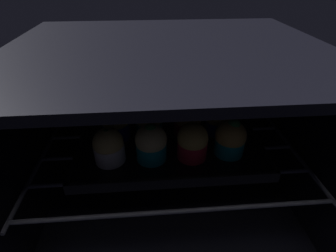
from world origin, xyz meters
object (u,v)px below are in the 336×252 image
at_px(muffin_row1_col3, 219,118).
at_px(muffin_row2_col0, 115,106).
at_px(muffin_row2_col3, 214,103).
at_px(muffin_row0_col2, 192,142).
at_px(muffin_row2_col1, 151,104).
at_px(muffin_row0_col0, 109,146).
at_px(muffin_row2_col2, 182,103).
at_px(baking_tray, 168,136).
at_px(muffin_row0_col3, 230,138).
at_px(muffin_row0_col1, 151,143).
at_px(muffin_row1_col0, 116,122).
at_px(muffin_row1_col2, 187,119).
at_px(muffin_row1_col1, 149,120).

distance_m(muffin_row1_col3, muffin_row2_col0, 0.25).
bearing_deg(muffin_row2_col3, muffin_row0_col2, -117.26).
xyz_separation_m(muffin_row2_col1, muffin_row2_col3, (0.16, -0.00, -0.00)).
xyz_separation_m(muffin_row1_col3, muffin_row2_col3, (0.01, 0.07, -0.00)).
distance_m(muffin_row0_col0, muffin_row2_col2, 0.22).
bearing_deg(muffin_row2_col1, baking_tray, -65.53).
xyz_separation_m(muffin_row1_col3, muffin_row2_col0, (-0.24, 0.07, 0.00)).
distance_m(muffin_row0_col0, muffin_row2_col3, 0.29).
bearing_deg(muffin_row1_col3, muffin_row0_col0, -160.77).
xyz_separation_m(muffin_row2_col0, muffin_row2_col1, (0.09, 0.00, 0.00)).
relative_size(muffin_row0_col0, muffin_row0_col3, 0.91).
bearing_deg(muffin_row0_col1, muffin_row1_col3, 28.46).
xyz_separation_m(muffin_row0_col3, muffin_row1_col3, (-0.00, 0.08, 0.00)).
xyz_separation_m(muffin_row0_col3, muffin_row2_col2, (-0.08, 0.15, 0.00)).
height_order(baking_tray, muffin_row1_col0, muffin_row1_col0).
relative_size(muffin_row0_col1, muffin_row2_col0, 1.04).
bearing_deg(muffin_row1_col2, muffin_row0_col1, -135.84).
distance_m(baking_tray, muffin_row1_col0, 0.12).
distance_m(baking_tray, muffin_row1_col2, 0.06).
bearing_deg(muffin_row1_col1, muffin_row1_col2, -2.75).
relative_size(baking_tray, muffin_row1_col2, 4.76).
xyz_separation_m(muffin_row0_col3, muffin_row2_col1, (-0.15, 0.15, 0.00)).
height_order(muffin_row1_col0, muffin_row1_col3, muffin_row1_col0).
xyz_separation_m(muffin_row0_col1, muffin_row1_col3, (0.15, 0.08, -0.00)).
bearing_deg(muffin_row1_col0, baking_tray, -0.16).
height_order(muffin_row2_col0, muffin_row2_col1, muffin_row2_col1).
height_order(muffin_row1_col1, muffin_row1_col3, muffin_row1_col1).
height_order(muffin_row0_col1, muffin_row0_col2, muffin_row0_col1).
bearing_deg(muffin_row0_col2, muffin_row0_col1, 179.79).
bearing_deg(muffin_row2_col0, muffin_row0_col0, -89.54).
height_order(muffin_row2_col0, muffin_row2_col3, muffin_row2_col0).
xyz_separation_m(baking_tray, muffin_row2_col2, (0.04, 0.08, 0.04)).
distance_m(muffin_row0_col0, muffin_row0_col2, 0.16).
bearing_deg(muffin_row1_col1, baking_tray, -5.16).
distance_m(muffin_row0_col1, muffin_row2_col2, 0.18).
height_order(muffin_row1_col2, muffin_row1_col3, muffin_row1_col2).
relative_size(muffin_row1_col1, muffin_row2_col0, 1.01).
xyz_separation_m(baking_tray, muffin_row0_col1, (-0.04, -0.08, 0.04)).
bearing_deg(muffin_row2_col2, muffin_row1_col3, -45.44).
bearing_deg(muffin_row0_col1, muffin_row0_col2, -0.21).
relative_size(muffin_row0_col3, muffin_row2_col0, 1.03).
bearing_deg(muffin_row2_col1, muffin_row1_col3, -26.80).
distance_m(muffin_row0_col3, muffin_row1_col3, 0.08).
relative_size(muffin_row1_col1, muffin_row1_col3, 1.04).
relative_size(muffin_row2_col0, muffin_row2_col3, 1.02).
bearing_deg(muffin_row2_col1, muffin_row0_col0, -118.01).
height_order(muffin_row0_col2, muffin_row1_col0, muffin_row1_col0).
bearing_deg(muffin_row0_col3, muffin_row2_col2, 116.67).
bearing_deg(muffin_row1_col3, muffin_row0_col3, -87.47).
distance_m(muffin_row0_col1, muffin_row2_col3, 0.22).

